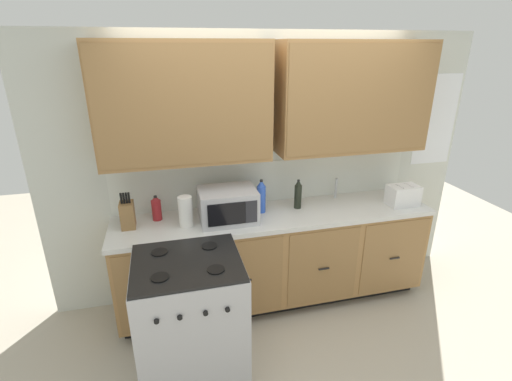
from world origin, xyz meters
TOP-DOWN VIEW (x-y plane):
  - ground_plane at (0.00, 0.00)m, footprint 8.00×8.00m
  - wall_unit at (0.00, 0.50)m, footprint 4.03×0.40m
  - counter_run at (0.00, 0.30)m, footprint 2.86×0.64m
  - stove_range at (-0.84, -0.33)m, footprint 0.76×0.68m
  - microwave at (-0.44, 0.27)m, footprint 0.48×0.37m
  - toaster at (1.21, 0.19)m, footprint 0.28×0.18m
  - knife_block at (-1.26, 0.34)m, footprint 0.11×0.14m
  - sink_faucet at (0.68, 0.51)m, footprint 0.02×0.02m
  - paper_towel_roll at (-0.80, 0.25)m, footprint 0.12×0.12m
  - bottle_blue at (-0.12, 0.37)m, footprint 0.08×0.08m
  - bottle_dark at (0.23, 0.37)m, footprint 0.07×0.07m
  - bottle_red at (-1.03, 0.43)m, footprint 0.08×0.08m

SIDE VIEW (x-z plane):
  - ground_plane at x=0.00m, z-range 0.00..0.00m
  - stove_range at x=-0.84m, z-range 0.00..0.95m
  - counter_run at x=0.00m, z-range 0.01..0.94m
  - toaster at x=1.21m, z-range 0.92..1.11m
  - sink_faucet at x=0.68m, z-range 0.92..1.12m
  - bottle_red at x=-1.03m, z-range 0.92..1.14m
  - knife_block at x=-1.26m, z-range 0.88..1.19m
  - paper_towel_roll at x=-0.80m, z-range 0.92..1.18m
  - bottle_dark at x=0.23m, z-range 0.92..1.19m
  - microwave at x=-0.44m, z-range 0.92..1.20m
  - bottle_blue at x=-0.12m, z-range 0.92..1.23m
  - wall_unit at x=0.00m, z-range 0.43..2.88m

